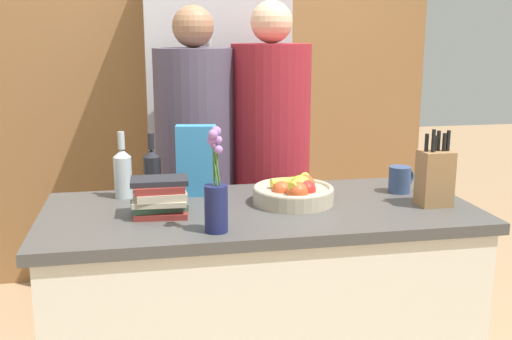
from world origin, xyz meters
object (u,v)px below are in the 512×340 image
object	(u,v)px
refrigerator	(215,135)
person_in_blue	(271,158)
book_stack	(160,197)
bottle_vinegar	(123,172)
cereal_box	(196,161)
person_at_sink	(196,162)
fruit_bowl	(294,192)
flower_vase	(216,198)
coffee_mug	(400,179)
knife_block	(435,177)
bottle_oil	(152,171)

from	to	relation	value
refrigerator	person_in_blue	world-z (taller)	refrigerator
book_stack	person_in_blue	bearing A→B (deg)	51.94
refrigerator	bottle_vinegar	distance (m)	1.16
person_in_blue	cereal_box	bearing A→B (deg)	-112.79
book_stack	bottle_vinegar	world-z (taller)	bottle_vinegar
refrigerator	person_at_sink	bearing A→B (deg)	-105.17
person_at_sink	fruit_bowl	bearing A→B (deg)	-57.61
book_stack	person_in_blue	distance (m)	0.88
fruit_bowl	flower_vase	size ratio (longest dim) A/B	0.89
coffee_mug	person_in_blue	distance (m)	0.69
flower_vase	coffee_mug	distance (m)	0.86
refrigerator	knife_block	xyz separation A→B (m)	(0.65, -1.38, 0.05)
bottle_oil	person_in_blue	size ratio (longest dim) A/B	0.15
fruit_bowl	knife_block	world-z (taller)	knife_block
bottle_oil	bottle_vinegar	size ratio (longest dim) A/B	0.95
bottle_oil	person_at_sink	xyz separation A→B (m)	(0.21, 0.45, -0.07)
knife_block	bottle_vinegar	size ratio (longest dim) A/B	1.11
flower_vase	person_in_blue	xyz separation A→B (m)	(0.37, 0.91, -0.07)
knife_block	flower_vase	world-z (taller)	flower_vase
refrigerator	cereal_box	size ratio (longest dim) A/B	6.77
fruit_bowl	flower_vase	distance (m)	0.43
fruit_bowl	person_at_sink	xyz separation A→B (m)	(-0.31, 0.68, -0.02)
knife_block	person_at_sink	xyz separation A→B (m)	(-0.81, 0.79, -0.08)
knife_block	coffee_mug	xyz separation A→B (m)	(-0.05, 0.20, -0.05)
flower_vase	bottle_vinegar	world-z (taller)	flower_vase
flower_vase	book_stack	xyz separation A→B (m)	(-0.17, 0.21, -0.05)
coffee_mug	cereal_box	bearing A→B (deg)	172.63
refrigerator	bottle_vinegar	xyz separation A→B (m)	(-0.48, -1.05, 0.05)
bottle_oil	flower_vase	bearing A→B (deg)	-68.84
fruit_bowl	book_stack	bearing A→B (deg)	-173.66
refrigerator	bottle_vinegar	world-z (taller)	refrigerator
cereal_box	book_stack	distance (m)	0.29
refrigerator	book_stack	bearing A→B (deg)	-104.86
knife_block	book_stack	size ratio (longest dim) A/B	1.41
fruit_bowl	coffee_mug	bearing A→B (deg)	9.90
refrigerator	flower_vase	distance (m)	1.54
coffee_mug	refrigerator	bearing A→B (deg)	117.04
bottle_vinegar	person_in_blue	world-z (taller)	person_in_blue
person_at_sink	cereal_box	bearing A→B (deg)	-86.64
fruit_bowl	flower_vase	xyz separation A→B (m)	(-0.33, -0.27, 0.07)
fruit_bowl	coffee_mug	distance (m)	0.46
flower_vase	person_at_sink	size ratio (longest dim) A/B	0.21
knife_block	bottle_vinegar	xyz separation A→B (m)	(-1.13, 0.32, -0.01)
fruit_bowl	bottle_oil	xyz separation A→B (m)	(-0.52, 0.23, 0.05)
knife_block	bottle_oil	size ratio (longest dim) A/B	1.16
refrigerator	fruit_bowl	distance (m)	1.27
fruit_bowl	book_stack	size ratio (longest dim) A/B	1.49
fruit_bowl	bottle_oil	bearing A→B (deg)	156.46
knife_block	cereal_box	world-z (taller)	knife_block
fruit_bowl	person_in_blue	world-z (taller)	person_in_blue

